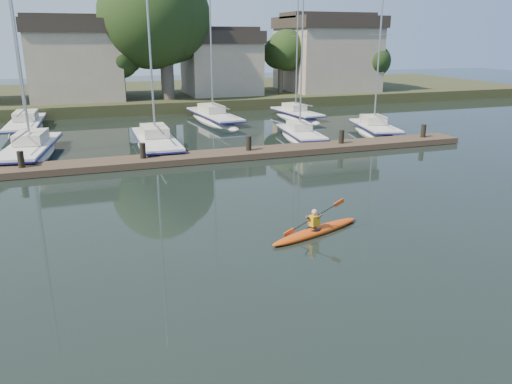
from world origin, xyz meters
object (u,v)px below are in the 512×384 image
object	(u,v)px
sailboat_6	(214,123)
sailboat_4	(374,136)
kayak	(316,230)
sailboat_5	(27,132)
sailboat_1	(32,159)
sailboat_2	(157,151)
sailboat_3	(300,141)
sailboat_7	(296,120)
dock	(198,157)

from	to	relation	value
sailboat_6	sailboat_4	bearing A→B (deg)	-48.79
kayak	sailboat_4	world-z (taller)	sailboat_4
sailboat_4	sailboat_5	distance (m)	25.74
sailboat_1	sailboat_2	xyz separation A→B (m)	(7.25, -0.09, 0.01)
kayak	sailboat_2	distance (m)	16.58
sailboat_1	sailboat_2	world-z (taller)	sailboat_2
sailboat_2	sailboat_4	bearing A→B (deg)	-0.47
sailboat_3	sailboat_7	size ratio (longest dim) A/B	0.94
dock	sailboat_6	size ratio (longest dim) A/B	2.05
sailboat_2	sailboat_5	distance (m)	12.60
kayak	sailboat_5	size ratio (longest dim) A/B	0.25
sailboat_4	sailboat_7	size ratio (longest dim) A/B	0.96
dock	sailboat_5	xyz separation A→B (m)	(-9.92, 13.77, -0.41)
sailboat_3	sailboat_6	bearing A→B (deg)	117.62
sailboat_4	sailboat_5	world-z (taller)	sailboat_5
sailboat_2	sailboat_7	distance (m)	15.52
dock	sailboat_7	size ratio (longest dim) A/B	2.76
sailboat_1	sailboat_7	size ratio (longest dim) A/B	1.24
sailboat_6	sailboat_5	bearing A→B (deg)	172.72
sailboat_1	sailboat_5	world-z (taller)	sailboat_5
sailboat_7	kayak	bearing A→B (deg)	-117.50
sailboat_1	sailboat_6	xyz separation A→B (m)	(13.31, 8.87, 0.02)
sailboat_3	sailboat_1	bearing A→B (deg)	-175.25
kayak	sailboat_1	world-z (taller)	sailboat_1
dock	sailboat_1	distance (m)	9.93
kayak	sailboat_1	size ratio (longest dim) A/B	0.26
sailboat_1	dock	bearing A→B (deg)	-17.40
kayak	sailboat_6	xyz separation A→B (m)	(2.90, 25.23, -0.35)
sailboat_1	sailboat_3	bearing A→B (deg)	6.98
sailboat_3	sailboat_4	distance (m)	5.89
sailboat_1	sailboat_5	xyz separation A→B (m)	(-0.99, 9.45, 0.01)
kayak	sailboat_5	xyz separation A→B (m)	(-11.40, 25.81, -0.36)
sailboat_1	sailboat_4	size ratio (longest dim) A/B	1.29
sailboat_2	sailboat_3	xyz separation A→B (m)	(9.71, -0.35, 0.03)
sailboat_4	sailboat_5	bearing A→B (deg)	169.62
kayak	sailboat_5	distance (m)	28.22
sailboat_3	sailboat_5	distance (m)	20.48
sailboat_5	sailboat_4	bearing A→B (deg)	-19.91
sailboat_5	sailboat_6	xyz separation A→B (m)	(14.30, -0.58, 0.01)
sailboat_4	kayak	bearing A→B (deg)	-115.88
sailboat_6	sailboat_7	bearing A→B (deg)	-10.99
kayak	sailboat_3	size ratio (longest dim) A/B	0.35
kayak	dock	bearing A→B (deg)	77.50
sailboat_4	sailboat_7	bearing A→B (deg)	117.94
dock	sailboat_5	bearing A→B (deg)	125.76
sailboat_3	sailboat_6	size ratio (longest dim) A/B	0.70
sailboat_2	sailboat_3	distance (m)	9.71
sailboat_3	sailboat_6	world-z (taller)	sailboat_6
sailboat_3	sailboat_6	distance (m)	9.99
sailboat_4	sailboat_7	distance (m)	8.74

